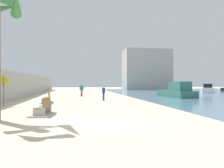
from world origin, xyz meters
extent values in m
plane|color=beige|center=(0.00, 18.00, 0.00)|extent=(120.00, 120.00, 0.00)
cube|color=#ADAAA3|center=(-7.50, 18.00, 1.50)|extent=(0.80, 64.00, 3.00)
cone|color=#387A3D|center=(-3.76, 1.06, 5.80)|extent=(1.03, 2.14, 1.09)
cone|color=#387A3D|center=(-4.61, 1.80, 5.75)|extent=(2.10, 0.72, 0.98)
cube|color=#ADAAA3|center=(-2.77, 1.67, 0.25)|extent=(0.62, 0.28, 0.50)
cube|color=#ADAAA3|center=(-2.58, 3.06, 0.25)|extent=(0.62, 0.28, 0.50)
cube|color=olive|center=(-2.68, 2.37, 0.45)|extent=(0.71, 1.65, 0.06)
cube|color=olive|center=(-2.45, 2.34, 0.73)|extent=(0.38, 1.61, 0.50)
cube|color=#ADAAA3|center=(-2.68, 2.37, 0.04)|extent=(1.37, 2.23, 0.08)
cube|color=#ADAAA3|center=(-3.42, 9.69, 0.25)|extent=(0.61, 0.24, 0.50)
cube|color=#ADAAA3|center=(-3.52, 11.08, 0.25)|extent=(0.61, 0.24, 0.50)
cube|color=olive|center=(-3.47, 10.39, 0.45)|extent=(0.60, 1.63, 0.06)
cube|color=olive|center=(-3.24, 10.40, 0.73)|extent=(0.27, 1.61, 0.50)
cube|color=#ADAAA3|center=(-3.47, 10.39, 0.04)|extent=(1.24, 2.17, 0.08)
cylinder|color=navy|center=(1.95, 12.26, 0.38)|extent=(0.12, 0.12, 0.77)
cylinder|color=navy|center=(2.00, 12.14, 0.38)|extent=(0.12, 0.12, 0.77)
cube|color=navy|center=(1.97, 12.20, 1.04)|extent=(0.29, 0.37, 0.54)
sphere|color=tan|center=(1.97, 12.20, 1.44)|extent=(0.21, 0.21, 0.21)
cylinder|color=navy|center=(1.88, 12.40, 1.06)|extent=(0.09, 0.09, 0.49)
cylinder|color=navy|center=(2.06, 11.99, 1.06)|extent=(0.09, 0.09, 0.49)
cylinder|color=#B22D33|center=(-0.16, 19.36, 0.40)|extent=(0.12, 0.12, 0.81)
cylinder|color=#B22D33|center=(-0.03, 19.38, 0.40)|extent=(0.12, 0.12, 0.81)
cube|color=teal|center=(-0.10, 19.37, 1.09)|extent=(0.34, 0.23, 0.57)
sphere|color=#936B4C|center=(-0.10, 19.37, 1.52)|extent=(0.22, 0.22, 0.22)
cylinder|color=teal|center=(-0.31, 19.34, 1.12)|extent=(0.09, 0.09, 0.51)
cylinder|color=teal|center=(0.12, 19.40, 1.12)|extent=(0.09, 0.09, 0.51)
cube|color=white|center=(22.08, 25.93, 0.50)|extent=(3.54, 4.48, 0.93)
cube|color=black|center=(21.81, 25.39, 1.31)|extent=(2.00, 2.20, 0.67)
cube|color=#337060|center=(11.53, 15.81, 0.45)|extent=(2.86, 6.25, 0.82)
cube|color=#337060|center=(11.62, 14.91, 1.42)|extent=(1.86, 2.81, 1.12)
cylinder|color=slate|center=(-6.35, 7.74, 1.14)|extent=(0.08, 0.08, 2.29)
cube|color=yellow|center=(-6.35, 7.74, 1.99)|extent=(0.85, 0.03, 0.85)
cube|color=#ADAAA3|center=(17.43, 46.00, 5.19)|extent=(12.00, 6.00, 10.38)
camera|label=1|loc=(-0.81, -10.80, 1.84)|focal=36.22mm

